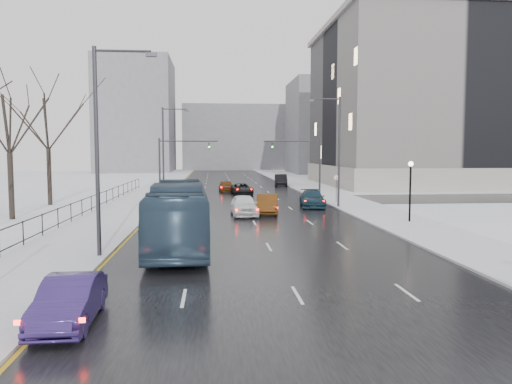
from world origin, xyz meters
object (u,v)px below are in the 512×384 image
object	(u,v)px
mast_signal_left	(170,161)
sedan_right_near	(267,204)
sedan_right_cross	(242,189)
streetlight_l_far	(165,147)
lamppost_r_mid	(410,182)
no_uturn_sign	(336,180)
tree_park_d	(12,221)
sedan_center_far	(226,186)
sedan_center_near	(244,205)
mast_signal_right	(310,161)
sedan_right_far	(312,199)
streetlight_r_mid	(337,146)
sedan_left_near	(69,301)
tree_park_e	(50,206)
streetlight_l_near	(102,141)
bus	(178,215)
sedan_right_distant	(281,180)

from	to	relation	value
mast_signal_left	sedan_right_near	world-z (taller)	mast_signal_left
sedan_right_cross	streetlight_l_far	bearing A→B (deg)	-168.85
lamppost_r_mid	no_uturn_sign	bearing A→B (deg)	97.33
no_uturn_sign	tree_park_d	bearing A→B (deg)	-159.68
sedan_right_cross	sedan_center_far	size ratio (longest dim) A/B	1.10
lamppost_r_mid	sedan_right_near	world-z (taller)	lamppost_r_mid
lamppost_r_mid	mast_signal_left	distance (m)	25.71
lamppost_r_mid	sedan_center_near	xyz separation A→B (m)	(-11.50, 5.05, -2.06)
mast_signal_right	sedan_right_far	bearing A→B (deg)	-99.28
streetlight_r_mid	sedan_right_near	world-z (taller)	streetlight_r_mid
mast_signal_left	streetlight_l_far	bearing A→B (deg)	101.87
mast_signal_right	sedan_left_near	size ratio (longest dim) A/B	1.53
tree_park_e	sedan_center_near	size ratio (longest dim) A/B	2.72
sedan_center_far	sedan_right_far	bearing A→B (deg)	-71.50
no_uturn_sign	mast_signal_right	bearing A→B (deg)	115.11
tree_park_e	lamppost_r_mid	xyz separation A→B (m)	(29.20, -14.00, 2.94)
streetlight_r_mid	tree_park_d	bearing A→B (deg)	-166.99
streetlight_l_near	sedan_center_near	distance (m)	17.54
bus	sedan_center_near	world-z (taller)	bus
no_uturn_sign	sedan_left_near	size ratio (longest dim) A/B	0.64
tree_park_d	sedan_left_near	xyz separation A→B (m)	(10.60, -23.34, 0.74)
bus	mast_signal_right	bearing A→B (deg)	62.22
mast_signal_right	streetlight_l_near	bearing A→B (deg)	-118.96
bus	no_uturn_sign	bearing A→B (deg)	54.65
sedan_right_cross	tree_park_d	bearing A→B (deg)	-137.18
lamppost_r_mid	sedan_right_cross	xyz separation A→B (m)	(-10.50, 24.60, -2.24)
no_uturn_sign	sedan_right_near	xyz separation A→B (m)	(-7.73, -7.94, -1.46)
sedan_right_distant	sedan_right_cross	bearing A→B (deg)	-108.52
tree_park_d	sedan_center_far	bearing A→B (deg)	55.93
streetlight_r_mid	sedan_right_far	bearing A→B (deg)	161.19
streetlight_l_far	tree_park_e	bearing A→B (deg)	-141.43
streetlight_r_mid	sedan_right_near	distance (m)	9.12
mast_signal_right	sedan_right_far	world-z (taller)	mast_signal_right
mast_signal_left	sedan_right_far	xyz separation A→B (m)	(13.46, -7.31, -3.30)
sedan_left_near	sedan_center_near	bearing A→B (deg)	73.00
streetlight_r_mid	mast_signal_right	bearing A→B (deg)	96.00
lamppost_r_mid	sedan_left_near	world-z (taller)	lamppost_r_mid
streetlight_l_near	sedan_left_near	world-z (taller)	streetlight_l_near
sedan_center_near	sedan_right_cross	xyz separation A→B (m)	(1.00, 19.55, -0.18)
streetlight_l_far	mast_signal_right	bearing A→B (deg)	-14.48
tree_park_e	sedan_right_distant	size ratio (longest dim) A/B	2.63
streetlight_l_near	sedan_center_far	world-z (taller)	streetlight_l_near
tree_park_d	sedan_left_near	bearing A→B (deg)	-65.57
mast_signal_right	no_uturn_sign	world-z (taller)	mast_signal_right
tree_park_e	sedan_center_far	world-z (taller)	tree_park_e
mast_signal_right	sedan_right_near	bearing A→B (deg)	-116.11
no_uturn_sign	sedan_center_near	bearing A→B (deg)	-137.32
tree_park_e	sedan_right_distant	xyz separation A→B (m)	(25.40, 25.50, 0.89)
tree_park_e	sedan_right_cross	size ratio (longest dim) A/B	2.82
lamppost_r_mid	sedan_right_near	size ratio (longest dim) A/B	0.88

